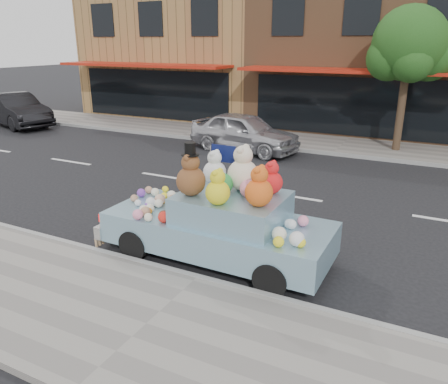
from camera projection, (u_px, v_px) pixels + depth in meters
The scene contains 11 objects.
ground at pixel (290, 196), 11.86m from camera, with size 120.00×120.00×0.00m, color black.
near_sidewalk at pixel (147, 327), 6.35m from camera, with size 60.00×3.00×0.12m, color gray.
far_sidewalk at pixel (342, 146), 17.33m from camera, with size 60.00×3.00×0.12m, color gray.
near_kerb at pixel (198, 279), 7.61m from camera, with size 60.00×0.12×0.13m, color gray.
far_kerb at pixel (333, 154), 16.06m from camera, with size 60.00×0.12×0.13m, color gray.
storefront_left at pixel (193, 47), 25.01m from camera, with size 10.00×9.80×7.30m.
storefront_mid at pixel (374, 49), 20.78m from camera, with size 10.00×9.80×7.30m.
street_tree at pixel (410, 50), 15.32m from camera, with size 3.00×2.70×5.22m.
car_silver at pixel (244, 132), 16.53m from camera, with size 1.73×4.29×1.46m, color #BBBBC0.
car_dark at pixel (16, 110), 21.38m from camera, with size 1.68×4.83×1.59m, color black.
art_car at pixel (219, 220), 8.22m from camera, with size 4.50×1.81×2.32m.
Camera 1 is at (3.41, -10.78, 3.99)m, focal length 35.00 mm.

